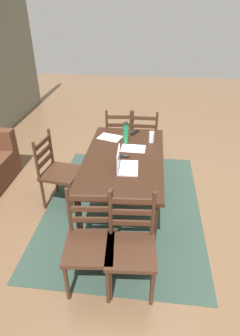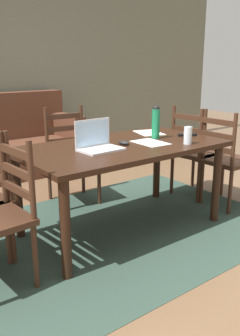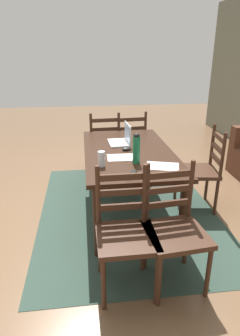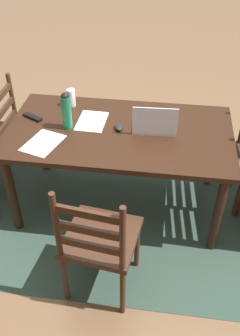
{
  "view_description": "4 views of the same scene",
  "coord_description": "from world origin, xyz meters",
  "views": [
    {
      "loc": [
        -2.87,
        -0.29,
        2.35
      ],
      "look_at": [
        -0.1,
        0.03,
        0.64
      ],
      "focal_mm": 30.04,
      "sensor_mm": 36.0,
      "label": 1
    },
    {
      "loc": [
        -1.8,
        -2.31,
        1.38
      ],
      "look_at": [
        0.08,
        0.13,
        0.49
      ],
      "focal_mm": 39.51,
      "sensor_mm": 36.0,
      "label": 2
    },
    {
      "loc": [
        2.95,
        -0.46,
        1.72
      ],
      "look_at": [
        -0.11,
        -0.07,
        0.49
      ],
      "focal_mm": 31.48,
      "sensor_mm": 36.0,
      "label": 3
    },
    {
      "loc": [
        -0.34,
        2.35,
        2.27
      ],
      "look_at": [
        -0.03,
        0.14,
        0.49
      ],
      "focal_mm": 40.76,
      "sensor_mm": 36.0,
      "label": 4
    }
  ],
  "objects": [
    {
      "name": "ground_plane",
      "position": [
        0.0,
        0.0,
        0.0
      ],
      "size": [
        14.0,
        14.0,
        0.0
      ],
      "primitive_type": "plane",
      "color": "brown"
    },
    {
      "name": "area_rug",
      "position": [
        0.0,
        0.0,
        0.0
      ],
      "size": [
        2.64,
        1.96,
        0.01
      ],
      "primitive_type": "cube",
      "color": "#2D4238",
      "rests_on": "ground"
    },
    {
      "name": "dining_table",
      "position": [
        0.0,
        0.0,
        0.65
      ],
      "size": [
        1.67,
        0.92,
        0.73
      ],
      "color": "black",
      "rests_on": "ground"
    },
    {
      "name": "chair_left_near",
      "position": [
        -1.12,
        -0.18,
        0.46
      ],
      "size": [
        0.47,
        0.47,
        0.95
      ],
      "color": "#3D2316",
      "rests_on": "ground"
    },
    {
      "name": "chair_right_far",
      "position": [
        1.12,
        0.18,
        0.46
      ],
      "size": [
        0.48,
        0.48,
        0.95
      ],
      "color": "#3D2316",
      "rests_on": "ground"
    },
    {
      "name": "chair_right_near",
      "position": [
        1.12,
        -0.19,
        0.46
      ],
      "size": [
        0.44,
        0.44,
        0.95
      ],
      "color": "#3D2316",
      "rests_on": "ground"
    },
    {
      "name": "chair_left_far",
      "position": [
        -1.12,
        0.19,
        0.46
      ],
      "size": [
        0.48,
        0.48,
        0.95
      ],
      "color": "#3D2316",
      "rests_on": "ground"
    },
    {
      "name": "chair_far_head",
      "position": [
        0.01,
        0.83,
        0.46
      ],
      "size": [
        0.49,
        0.49,
        0.95
      ],
      "color": "#3D2316",
      "rests_on": "ground"
    },
    {
      "name": "laptop",
      "position": [
        -0.26,
        -0.03,
        0.79
      ],
      "size": [
        0.33,
        0.24,
        0.23
      ],
      "color": "silver",
      "rests_on": "dining_table"
    },
    {
      "name": "water_bottle",
      "position": [
        0.38,
        0.02,
        0.88
      ],
      "size": [
        0.07,
        0.07,
        0.29
      ],
      "color": "#197247",
      "rests_on": "dining_table"
    },
    {
      "name": "drinking_glass",
      "position": [
        0.43,
        -0.31,
        0.81
      ],
      "size": [
        0.07,
        0.07,
        0.14
      ],
      "primitive_type": "cylinder",
      "color": "silver",
      "rests_on": "dining_table"
    },
    {
      "name": "computer_mouse",
      "position": [
        0.01,
        -0.02,
        0.75
      ],
      "size": [
        0.08,
        0.11,
        0.03
      ],
      "primitive_type": "ellipsoid",
      "rotation": [
        0.0,
        0.0,
        0.18
      ],
      "color": "black",
      "rests_on": "dining_table"
    },
    {
      "name": "tv_remote",
      "position": [
        0.69,
        -0.08,
        0.74
      ],
      "size": [
        0.17,
        0.12,
        0.02
      ],
      "primitive_type": "cube",
      "rotation": [
        0.0,
        0.0,
        1.09
      ],
      "color": "black",
      "rests_on": "dining_table"
    },
    {
      "name": "paper_stack_left",
      "position": [
        0.22,
        -0.09,
        0.74
      ],
      "size": [
        0.22,
        0.3,
        0.0
      ],
      "primitive_type": "cube",
      "rotation": [
        0.0,
        0.0,
        -0.03
      ],
      "color": "white",
      "rests_on": "dining_table"
    },
    {
      "name": "paper_stack_right",
      "position": [
        0.51,
        0.24,
        0.74
      ],
      "size": [
        0.29,
        0.34,
        0.0
      ],
      "primitive_type": "cube",
      "rotation": [
        0.0,
        0.0,
        -0.3
      ],
      "color": "white",
      "rests_on": "dining_table"
    }
  ]
}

